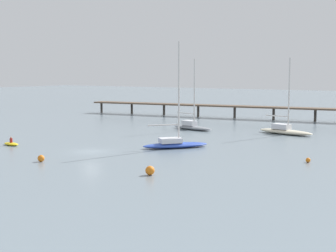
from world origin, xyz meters
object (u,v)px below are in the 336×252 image
object	(u,v)px
sailboat_cream	(285,130)
mooring_buoy_near	(41,158)
sailboat_blue	(175,142)
dinghy_yellow	(11,144)
pier	(332,103)
mooring_buoy_outer	(308,160)
sailboat_gray	(192,125)
mooring_buoy_far	(150,171)

from	to	relation	value
sailboat_cream	mooring_buoy_near	size ratio (longest dim) A/B	15.83
sailboat_cream	sailboat_blue	xyz separation A→B (m)	(-6.80, -20.49, 0.00)
sailboat_blue	dinghy_yellow	xyz separation A→B (m)	(-18.81, -9.62, -0.47)
sailboat_cream	mooring_buoy_near	distance (m)	38.80
pier	mooring_buoy_outer	bearing A→B (deg)	-77.98
sailboat_gray	mooring_buoy_far	xyz separation A→B (m)	(14.93, -33.35, -0.27)
sailboat_blue	mooring_buoy_near	size ratio (longest dim) A/B	18.10
dinghy_yellow	mooring_buoy_far	distance (m)	26.34
sailboat_gray	mooring_buoy_outer	distance (m)	31.61
sailboat_gray	dinghy_yellow	distance (m)	29.70
mooring_buoy_outer	sailboat_gray	bearing A→B (deg)	142.76
sailboat_cream	mooring_buoy_far	world-z (taller)	sailboat_cream
mooring_buoy_far	dinghy_yellow	bearing A→B (deg)	167.54
mooring_buoy_outer	mooring_buoy_near	xyz separation A→B (m)	(-23.79, -14.83, 0.11)
pier	mooring_buoy_near	distance (m)	60.08
mooring_buoy_outer	sailboat_cream	bearing A→B (deg)	115.60
sailboat_blue	mooring_buoy_near	distance (m)	17.24
sailboat_cream	sailboat_gray	bearing A→B (deg)	-170.64
sailboat_cream	dinghy_yellow	xyz separation A→B (m)	(-25.61, -30.11, -0.47)
sailboat_cream	sailboat_gray	distance (m)	15.02
sailboat_cream	mooring_buoy_far	distance (m)	35.79
sailboat_gray	mooring_buoy_outer	world-z (taller)	sailboat_gray
mooring_buoy_far	mooring_buoy_near	size ratio (longest dim) A/B	1.19
sailboat_cream	sailboat_blue	bearing A→B (deg)	-108.36
sailboat_gray	mooring_buoy_outer	xyz separation A→B (m)	(25.16, -19.12, -0.44)
sailboat_blue	mooring_buoy_outer	size ratio (longest dim) A/B	25.89
sailboat_cream	mooring_buoy_near	bearing A→B (deg)	-110.29
dinghy_yellow	mooring_buoy_outer	xyz separation A→B (m)	(35.94, 8.54, 0.04)
sailboat_gray	mooring_buoy_near	xyz separation A→B (m)	(1.37, -33.95, -0.34)
dinghy_yellow	mooring_buoy_far	world-z (taller)	dinghy_yellow
mooring_buoy_far	sailboat_gray	bearing A→B (deg)	114.12
dinghy_yellow	mooring_buoy_far	bearing A→B (deg)	-12.46
pier	dinghy_yellow	bearing A→B (deg)	-117.22
sailboat_blue	mooring_buoy_far	distance (m)	16.79
pier	sailboat_gray	bearing A→B (deg)	-123.29
sailboat_gray	mooring_buoy_far	distance (m)	36.54
sailboat_cream	sailboat_blue	world-z (taller)	sailboat_blue
dinghy_yellow	mooring_buoy_far	size ratio (longest dim) A/B	3.36
dinghy_yellow	mooring_buoy_outer	world-z (taller)	dinghy_yellow
sailboat_cream	dinghy_yellow	size ratio (longest dim) A/B	3.97
pier	dinghy_yellow	distance (m)	58.48
pier	sailboat_cream	world-z (taller)	sailboat_cream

